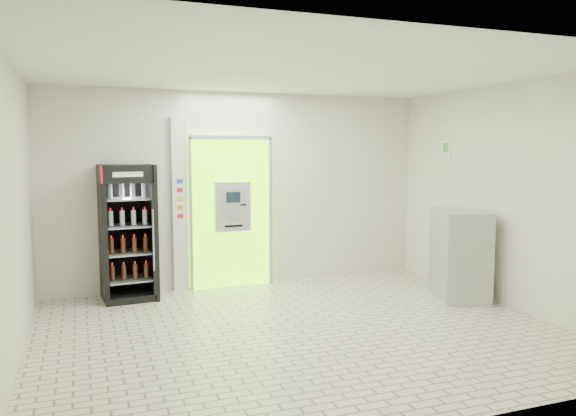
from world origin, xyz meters
TOP-DOWN VIEW (x-y plane):
  - ground at (0.00, 0.00)m, footprint 6.00×6.00m
  - room_shell at (0.00, 0.00)m, footprint 6.00×6.00m
  - atm_assembly at (-0.20, 2.41)m, footprint 1.30×0.24m
  - pillar at (-0.98, 2.45)m, footprint 0.22×0.11m
  - beverage_cooler at (-1.76, 2.18)m, footprint 0.77×0.72m
  - steel_cabinet at (2.67, 0.58)m, footprint 0.93×1.10m
  - exit_sign at (2.99, 1.40)m, footprint 0.02×0.22m

SIDE VIEW (x-z plane):
  - ground at x=0.00m, z-range 0.00..0.00m
  - steel_cabinet at x=2.67m, z-range 0.00..1.26m
  - beverage_cooler at x=-1.76m, z-range -0.04..1.87m
  - atm_assembly at x=-0.20m, z-range 0.01..2.34m
  - pillar at x=-0.98m, z-range 0.00..2.60m
  - room_shell at x=0.00m, z-range -1.16..4.84m
  - exit_sign at x=2.99m, z-range 1.99..2.25m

